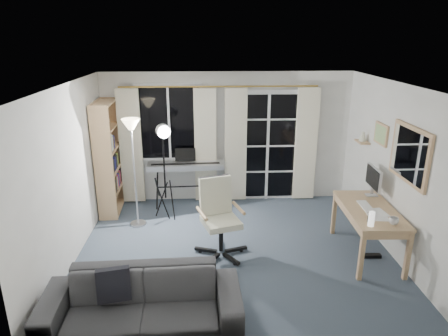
% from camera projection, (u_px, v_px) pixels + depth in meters
% --- Properties ---
extents(floor, '(4.50, 4.00, 0.02)m').
position_uv_depth(floor, '(234.00, 251.00, 5.85)').
color(floor, '#384252').
rests_on(floor, ground).
extents(window, '(1.20, 0.08, 1.40)m').
position_uv_depth(window, '(169.00, 123.00, 7.19)').
color(window, white).
rests_on(window, floor).
extents(french_door, '(1.32, 0.09, 2.11)m').
position_uv_depth(french_door, '(267.00, 147.00, 7.42)').
color(french_door, white).
rests_on(french_door, floor).
extents(curtains, '(3.60, 0.07, 2.13)m').
position_uv_depth(curtains, '(220.00, 145.00, 7.27)').
color(curtains, gold).
rests_on(curtains, floor).
extents(bookshelf, '(0.35, 0.93, 1.96)m').
position_uv_depth(bookshelf, '(106.00, 161.00, 6.92)').
color(bookshelf, tan).
rests_on(bookshelf, floor).
extents(torchiere_lamp, '(0.37, 0.37, 1.79)m').
position_uv_depth(torchiere_lamp, '(132.00, 141.00, 6.21)').
color(torchiere_lamp, '#B2B2B7').
rests_on(torchiere_lamp, floor).
extents(keyboard_piano, '(1.38, 0.71, 0.99)m').
position_uv_depth(keyboard_piano, '(186.00, 167.00, 7.18)').
color(keyboard_piano, black).
rests_on(keyboard_piano, floor).
extents(studio_light, '(0.38, 0.38, 1.70)m').
position_uv_depth(studio_light, '(164.00, 143.00, 6.41)').
color(studio_light, black).
rests_on(studio_light, floor).
extents(office_chair, '(0.77, 0.74, 1.11)m').
position_uv_depth(office_chair, '(218.00, 210.00, 5.64)').
color(office_chair, black).
rests_on(office_chair, floor).
extents(desk, '(0.71, 1.36, 0.72)m').
position_uv_depth(desk, '(369.00, 214.00, 5.57)').
color(desk, tan).
rests_on(desk, floor).
extents(monitor, '(0.18, 0.52, 0.45)m').
position_uv_depth(monitor, '(373.00, 179.00, 5.89)').
color(monitor, silver).
rests_on(monitor, desk).
extents(desk_clutter, '(0.44, 0.81, 0.91)m').
position_uv_depth(desk_clutter, '(371.00, 226.00, 5.38)').
color(desk_clutter, white).
rests_on(desk_clutter, desk).
extents(mug, '(0.12, 0.10, 0.12)m').
position_uv_depth(mug, '(394.00, 220.00, 5.06)').
color(mug, silver).
rests_on(mug, desk).
extents(wall_mirror, '(0.04, 0.94, 0.74)m').
position_uv_depth(wall_mirror, '(410.00, 154.00, 5.12)').
color(wall_mirror, tan).
rests_on(wall_mirror, floor).
extents(framed_print, '(0.03, 0.42, 0.32)m').
position_uv_depth(framed_print, '(381.00, 134.00, 5.96)').
color(framed_print, tan).
rests_on(framed_print, floor).
extents(wall_shelf, '(0.16, 0.30, 0.18)m').
position_uv_depth(wall_shelf, '(363.00, 138.00, 6.49)').
color(wall_shelf, tan).
rests_on(wall_shelf, floor).
extents(sofa, '(2.12, 0.69, 0.82)m').
position_uv_depth(sofa, '(141.00, 295.00, 4.20)').
color(sofa, '#2E2F31').
rests_on(sofa, floor).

